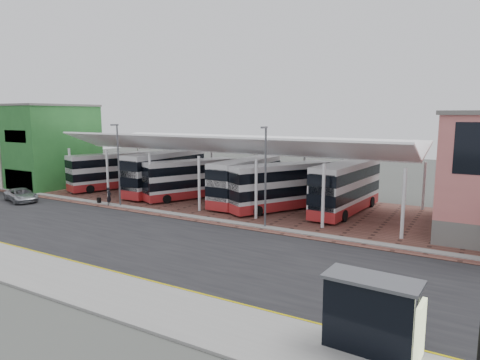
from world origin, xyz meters
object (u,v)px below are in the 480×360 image
Objects in this scene: bus_0 at (113,171)px; bus_1 at (165,173)px; bus_5 at (346,188)px; silver_car at (21,195)px; bus_2 at (189,180)px; bus_shelter at (377,310)px; bus_4 at (281,187)px; pedestrian at (109,196)px; bus_3 at (246,181)px.

bus_1 reaches higher than bus_0.
bus_1 is 1.01× the size of bus_5.
bus_0 reaches higher than silver_car.
bus_2 is at bearing -12.76° from bus_1.
bus_4 is at bearing 125.96° from bus_shelter.
pedestrian is (-4.74, -6.84, -1.15)m from bus_2.
silver_car is at bearing -151.28° from bus_3.
pedestrian is (-15.56, -6.77, -1.27)m from bus_4.
bus_3 is 13.70m from pedestrian.
silver_car is 2.72× the size of pedestrian.
bus_4 is (22.46, -0.24, 0.04)m from bus_0.
bus_0 is 0.98× the size of bus_3.
silver_car is at bearing -132.19° from bus_1.
bus_3 reaches higher than silver_car.
bus_3 reaches higher than bus_2.
bus_0 reaches higher than bus_2.
bus_shelter reaches higher than pedestrian.
bus_shelter is (28.50, -21.98, -0.49)m from bus_1.
bus_1 reaches higher than bus_5.
bus_4 is 26.99m from silver_car.
bus_2 is 0.96× the size of bus_4.
bus_3 is 10.07m from bus_5.
bus_5 is at bearing 32.09° from bus_2.
pedestrian is at bearing 157.07° from bus_shelter.
bus_4 is at bearing 24.93° from bus_2.
bus_1 is at bearing -154.81° from bus_4.
pedestrian is at bearing -94.09° from bus_1.
bus_shelter is (36.03, -21.18, -0.27)m from bus_0.
bus_2 is at bearing -168.54° from bus_5.
bus_4 reaches higher than bus_0.
bus_shelter is (29.13, -14.17, 0.96)m from pedestrian.
bus_2 is 2.74× the size of bus_shelter.
bus_2 reaches higher than pedestrian.
bus_1 reaches higher than bus_2.
bus_1 is (7.53, 0.81, 0.22)m from bus_0.
bus_3 is (6.42, 0.99, 0.17)m from bus_2.
silver_car is (-2.60, -10.16, -1.50)m from bus_0.
bus_2 is 8.40m from pedestrian.
bus_1 reaches higher than silver_car.
bus_1 reaches higher than pedestrian.
bus_2 is 5.60× the size of pedestrian.
bus_1 reaches higher than bus_3.
bus_0 is 18.07m from bus_3.
bus_1 is 20.56m from bus_5.
silver_car is at bearing -129.21° from bus_4.
bus_1 is at bearing -26.94° from silver_car.
bus_2 is 32.20m from bus_shelter.
bus_3 is at bearing 34.12° from bus_2.
bus_shelter is at bearing -11.22° from bus_0.
bus_1 is 35.99m from bus_shelter.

